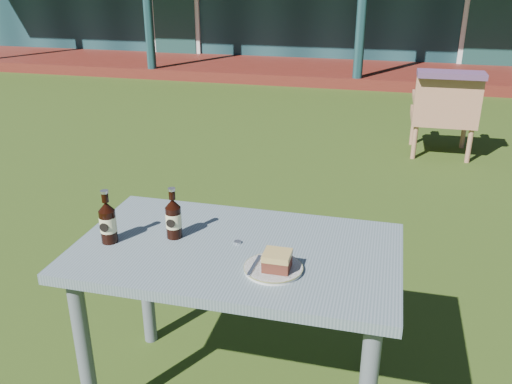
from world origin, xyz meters
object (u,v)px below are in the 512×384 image
(cola_bottle_near, at_px, (173,218))
(cafe_table, at_px, (237,271))
(armchair_left, at_px, (444,111))
(cake_slice, at_px, (277,261))
(plate, at_px, (273,268))
(cola_bottle_far, at_px, (108,222))

(cola_bottle_near, bearing_deg, cafe_table, -4.78)
(cafe_table, distance_m, armchair_left, 3.65)
(cafe_table, distance_m, cake_slice, 0.27)
(plate, height_order, cola_bottle_far, cola_bottle_far)
(armchair_left, bearing_deg, plate, -102.87)
(plate, relative_size, cola_bottle_near, 1.01)
(cake_slice, xyz_separation_m, cola_bottle_near, (-0.44, 0.16, 0.04))
(plate, xyz_separation_m, cola_bottle_near, (-0.42, 0.15, 0.07))
(cola_bottle_far, relative_size, armchair_left, 0.27)
(cola_bottle_far, bearing_deg, plate, -4.71)
(cola_bottle_near, relative_size, cola_bottle_far, 0.97)
(cake_slice, distance_m, cola_bottle_far, 0.66)
(plate, bearing_deg, cake_slice, -32.34)
(cola_bottle_near, bearing_deg, armchair_left, 70.25)
(plate, height_order, armchair_left, armchair_left)
(plate, relative_size, cake_slice, 2.22)
(cola_bottle_near, height_order, armchair_left, cola_bottle_near)
(cafe_table, height_order, cola_bottle_near, cola_bottle_near)
(cola_bottle_near, height_order, cola_bottle_far, cola_bottle_far)
(cola_bottle_near, bearing_deg, cola_bottle_far, -156.77)
(cola_bottle_far, height_order, armchair_left, cola_bottle_far)
(cake_slice, distance_m, armchair_left, 3.75)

